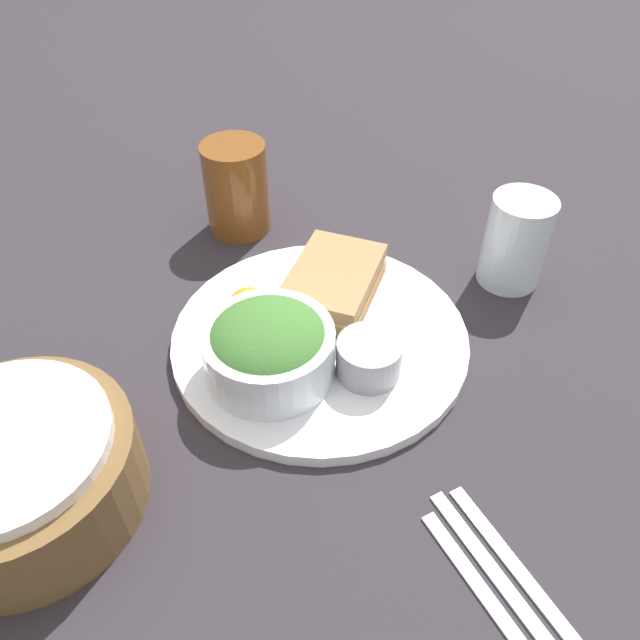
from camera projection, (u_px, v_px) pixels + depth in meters
ground_plane at (320, 342)px, 0.69m from camera, size 4.00×4.00×0.00m
plate at (320, 338)px, 0.68m from camera, size 0.32×0.32×0.01m
sandwich at (333, 284)px, 0.70m from camera, size 0.15×0.13×0.04m
salad_bowl at (269, 347)px, 0.61m from camera, size 0.13×0.13×0.07m
dressing_cup at (369, 358)px, 0.62m from camera, size 0.07×0.07×0.04m
orange_wedge at (249, 309)px, 0.67m from camera, size 0.05×0.05×0.05m
drink_glass at (236, 188)px, 0.80m from camera, size 0.08×0.08×0.12m
bread_basket at (19, 472)px, 0.52m from camera, size 0.20×0.20×0.09m
fork at (521, 572)px, 0.50m from camera, size 0.16×0.09×0.01m
knife at (503, 583)px, 0.49m from camera, size 0.16×0.09×0.01m
spoon at (485, 594)px, 0.48m from camera, size 0.14×0.08×0.01m
water_glass at (516, 241)px, 0.73m from camera, size 0.07×0.07×0.11m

